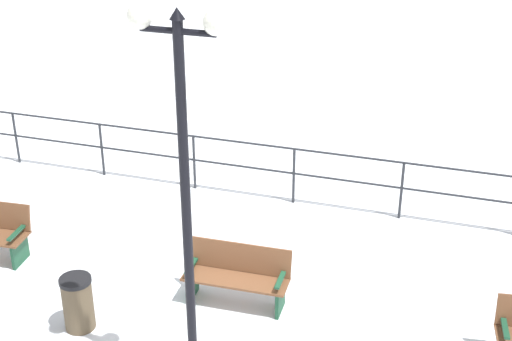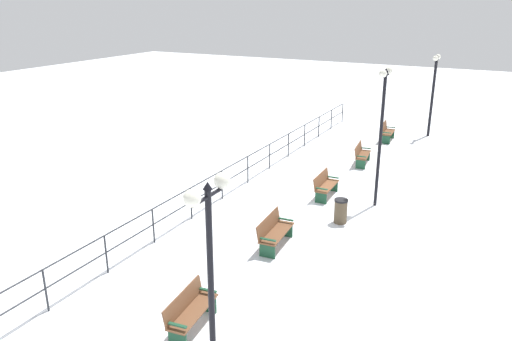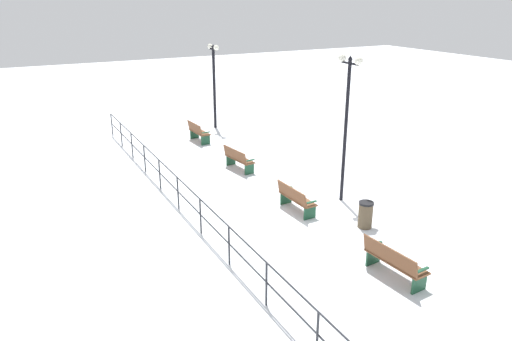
{
  "view_description": "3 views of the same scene",
  "coord_description": "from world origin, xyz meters",
  "px_view_note": "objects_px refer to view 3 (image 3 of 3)",
  "views": [
    {
      "loc": [
        8.29,
        2.92,
        6.45
      ],
      "look_at": [
        -1.79,
        -0.24,
        1.33
      ],
      "focal_mm": 51.49,
      "sensor_mm": 36.0,
      "label": 1
    },
    {
      "loc": [
        5.58,
        -16.31,
        6.88
      ],
      "look_at": [
        -2.28,
        -1.3,
        1.06
      ],
      "focal_mm": 35.12,
      "sensor_mm": 36.0,
      "label": 2
    },
    {
      "loc": [
        -7.74,
        -11.78,
        6.49
      ],
      "look_at": [
        -0.98,
        1.02,
        1.21
      ],
      "focal_mm": 33.81,
      "sensor_mm": 36.0,
      "label": 3
    }
  ],
  "objects_px": {
    "bench_second": "(394,261)",
    "bench_third": "(296,198)",
    "bench_fifth": "(198,132)",
    "lamppost_far": "(214,74)",
    "bench_fourth": "(238,159)",
    "lamppost_middle": "(347,103)",
    "trash_bin": "(365,215)"
  },
  "relations": [
    {
      "from": "bench_fourth",
      "to": "lamppost_middle",
      "type": "bearing_deg",
      "value": -74.83
    },
    {
      "from": "lamppost_middle",
      "to": "trash_bin",
      "type": "relative_size",
      "value": 5.92
    },
    {
      "from": "bench_fourth",
      "to": "trash_bin",
      "type": "xyz_separation_m",
      "value": [
        1.15,
        -6.25,
        -0.06
      ]
    },
    {
      "from": "bench_second",
      "to": "bench_fifth",
      "type": "distance_m",
      "value": 13.07
    },
    {
      "from": "bench_fourth",
      "to": "bench_third",
      "type": "bearing_deg",
      "value": -98.37
    },
    {
      "from": "bench_second",
      "to": "lamppost_far",
      "type": "xyz_separation_m",
      "value": [
        1.82,
        15.09,
        2.3
      ]
    },
    {
      "from": "bench_third",
      "to": "bench_fifth",
      "type": "relative_size",
      "value": 1.07
    },
    {
      "from": "bench_fifth",
      "to": "lamppost_middle",
      "type": "relative_size",
      "value": 0.3
    },
    {
      "from": "lamppost_middle",
      "to": "lamppost_far",
      "type": "height_order",
      "value": "lamppost_middle"
    },
    {
      "from": "lamppost_far",
      "to": "trash_bin",
      "type": "height_order",
      "value": "lamppost_far"
    },
    {
      "from": "bench_second",
      "to": "bench_third",
      "type": "relative_size",
      "value": 1.1
    },
    {
      "from": "bench_second",
      "to": "bench_fifth",
      "type": "relative_size",
      "value": 1.17
    },
    {
      "from": "bench_fourth",
      "to": "lamppost_far",
      "type": "height_order",
      "value": "lamppost_far"
    },
    {
      "from": "trash_bin",
      "to": "bench_second",
      "type": "bearing_deg",
      "value": -115.96
    },
    {
      "from": "bench_fifth",
      "to": "bench_third",
      "type": "bearing_deg",
      "value": -94.11
    },
    {
      "from": "bench_fourth",
      "to": "lamppost_far",
      "type": "bearing_deg",
      "value": 67.28
    },
    {
      "from": "bench_second",
      "to": "lamppost_far",
      "type": "distance_m",
      "value": 15.37
    },
    {
      "from": "bench_fourth",
      "to": "bench_second",
      "type": "bearing_deg",
      "value": -97.59
    },
    {
      "from": "bench_fourth",
      "to": "lamppost_middle",
      "type": "distance_m",
      "value": 5.43
    },
    {
      "from": "trash_bin",
      "to": "lamppost_far",
      "type": "bearing_deg",
      "value": 87.18
    },
    {
      "from": "bench_fourth",
      "to": "lamppost_middle",
      "type": "height_order",
      "value": "lamppost_middle"
    },
    {
      "from": "lamppost_middle",
      "to": "lamppost_far",
      "type": "distance_m",
      "value": 10.68
    },
    {
      "from": "lamppost_middle",
      "to": "trash_bin",
      "type": "distance_m",
      "value": 3.54
    },
    {
      "from": "bench_second",
      "to": "bench_fifth",
      "type": "xyz_separation_m",
      "value": [
        0.09,
        13.07,
        0.01
      ]
    },
    {
      "from": "lamppost_far",
      "to": "trash_bin",
      "type": "bearing_deg",
      "value": -92.82
    },
    {
      "from": "lamppost_far",
      "to": "trash_bin",
      "type": "relative_size",
      "value": 5.22
    },
    {
      "from": "bench_fifth",
      "to": "lamppost_far",
      "type": "height_order",
      "value": "lamppost_far"
    },
    {
      "from": "bench_third",
      "to": "lamppost_far",
      "type": "xyz_separation_m",
      "value": [
        1.86,
        10.73,
        2.31
      ]
    },
    {
      "from": "bench_fourth",
      "to": "lamppost_middle",
      "type": "xyz_separation_m",
      "value": [
        1.77,
        -4.29,
        2.83
      ]
    },
    {
      "from": "bench_third",
      "to": "bench_fourth",
      "type": "height_order",
      "value": "bench_fourth"
    },
    {
      "from": "bench_second",
      "to": "bench_fourth",
      "type": "distance_m",
      "value": 8.71
    },
    {
      "from": "lamppost_far",
      "to": "trash_bin",
      "type": "distance_m",
      "value": 12.86
    }
  ]
}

